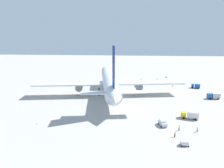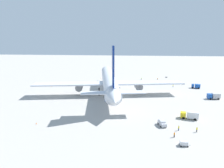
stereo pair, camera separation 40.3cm
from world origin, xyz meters
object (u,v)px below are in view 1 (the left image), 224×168
at_px(airliner, 109,81).
at_px(baggage_cart_2, 185,143).
at_px(traffic_cone_0, 37,123).
at_px(ground_worker_1, 179,128).
at_px(ground_worker_4, 157,79).
at_px(ground_worker_3, 141,79).
at_px(baggage_cart_1, 166,77).
at_px(service_van, 163,123).
at_px(traffic_cone_2, 101,78).
at_px(service_truck_1, 214,96).
at_px(service_truck_3, 190,115).
at_px(baggage_cart_0, 182,84).
at_px(service_truck_2, 196,86).
at_px(ground_worker_5, 197,129).
at_px(traffic_cone_1, 51,86).
at_px(ground_worker_2, 175,134).
at_px(ground_worker_0, 173,86).

bearing_deg(airliner, baggage_cart_2, -151.56).
bearing_deg(traffic_cone_0, ground_worker_1, -89.28).
bearing_deg(ground_worker_4, ground_worker_3, 94.10).
height_order(airliner, baggage_cart_2, airliner).
relative_size(baggage_cart_1, ground_worker_4, 1.79).
bearing_deg(ground_worker_4, service_van, 174.61).
height_order(ground_worker_4, traffic_cone_2, ground_worker_4).
bearing_deg(baggage_cart_2, service_truck_1, -28.56).
xyz_separation_m(ground_worker_3, ground_worker_4, (0.88, -12.22, -0.05)).
relative_size(service_truck_3, ground_worker_3, 3.81).
bearing_deg(ground_worker_3, baggage_cart_0, -115.09).
height_order(service_van, baggage_cart_0, service_van).
bearing_deg(traffic_cone_0, service_truck_2, -49.44).
bearing_deg(service_truck_3, service_truck_1, -34.48).
bearing_deg(service_truck_2, traffic_cone_0, 130.56).
relative_size(service_truck_2, traffic_cone_2, 9.99).
relative_size(airliner, ground_worker_5, 45.77).
xyz_separation_m(baggage_cart_1, traffic_cone_2, (-10.37, 52.16, 0.01)).
xyz_separation_m(service_truck_3, traffic_cone_0, (-11.14, 54.96, -1.29)).
height_order(airliner, traffic_cone_1, airliner).
bearing_deg(airliner, ground_worker_1, -145.71).
xyz_separation_m(airliner, baggage_cart_0, (30.19, -46.36, -7.24)).
height_order(airliner, ground_worker_2, airliner).
xyz_separation_m(service_truck_1, traffic_cone_2, (48.65, 66.22, -1.37)).
bearing_deg(traffic_cone_0, ground_worker_5, -89.84).
xyz_separation_m(ground_worker_3, traffic_cone_1, (-30.09, 58.28, -0.61)).
xyz_separation_m(ground_worker_1, ground_worker_3, (84.53, 9.31, -0.00)).
distance_m(baggage_cart_2, ground_worker_5, 10.98).
height_order(service_truck_3, ground_worker_5, service_truck_3).
bearing_deg(service_truck_3, ground_worker_3, 11.93).
relative_size(baggage_cart_0, baggage_cart_1, 1.05).
bearing_deg(baggage_cart_0, airliner, 123.08).
xyz_separation_m(service_van, ground_worker_4, (82.20, -7.76, -0.21)).
bearing_deg(baggage_cart_0, traffic_cone_1, 101.41).
relative_size(ground_worker_1, ground_worker_3, 1.00).
distance_m(ground_worker_0, traffic_cone_2, 56.32).
height_order(service_truck_1, traffic_cone_1, service_truck_1).
bearing_deg(service_truck_3, baggage_cart_1, -3.29).
height_order(ground_worker_4, ground_worker_5, ground_worker_5).
bearing_deg(baggage_cart_0, service_truck_1, -167.63).
relative_size(baggage_cart_0, traffic_cone_1, 5.60).
xyz_separation_m(service_van, baggage_cart_0, (68.53, -22.89, -0.77)).
bearing_deg(ground_worker_0, service_truck_2, -96.42).
height_order(service_truck_2, baggage_cart_2, service_truck_2).
xyz_separation_m(airliner, service_truck_3, (-31.01, -34.64, -5.94)).
bearing_deg(baggage_cart_1, traffic_cone_1, 118.50).
height_order(airliner, baggage_cart_0, airliner).
distance_m(service_truck_1, traffic_cone_0, 83.62).
distance_m(service_van, baggage_cart_2, 13.42).
xyz_separation_m(ground_worker_1, traffic_cone_1, (54.45, 67.59, -0.61)).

